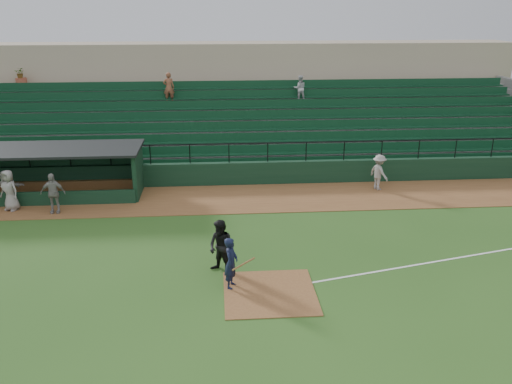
{
  "coord_description": "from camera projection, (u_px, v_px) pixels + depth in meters",
  "views": [
    {
      "loc": [
        -1.61,
        -16.38,
        9.03
      ],
      "look_at": [
        0.0,
        5.0,
        1.4
      ],
      "focal_mm": 37.61,
      "sensor_mm": 36.0,
      "label": 1
    }
  ],
  "objects": [
    {
      "name": "runner",
      "position": [
        379.0,
        172.0,
        26.95
      ],
      "size": [
        1.11,
        1.34,
        1.81
      ],
      "primitive_type": "imported",
      "rotation": [
        0.0,
        0.0,
        2.02
      ],
      "color": "gray",
      "rests_on": "warning_track"
    },
    {
      "name": "warning_track",
      "position": [
        251.0,
        198.0,
        26.04
      ],
      "size": [
        40.0,
        4.0,
        0.03
      ],
      "primitive_type": "cube",
      "color": "brown",
      "rests_on": "ground"
    },
    {
      "name": "stadium_structure",
      "position": [
        242.0,
        117.0,
        33.22
      ],
      "size": [
        38.0,
        13.08,
        6.4
      ],
      "color": "black",
      "rests_on": "ground"
    },
    {
      "name": "dugout_player_b",
      "position": [
        9.0,
        190.0,
        24.24
      ],
      "size": [
        1.1,
        0.94,
        1.9
      ],
      "primitive_type": "imported",
      "rotation": [
        0.0,
        0.0,
        -0.44
      ],
      "color": "gray",
      "rests_on": "warning_track"
    },
    {
      "name": "home_plate_dirt",
      "position": [
        270.0,
        293.0,
        17.58
      ],
      "size": [
        3.0,
        3.0,
        0.03
      ],
      "primitive_type": "cube",
      "color": "brown",
      "rests_on": "ground"
    },
    {
      "name": "dugout_player_c",
      "position": [
        7.0,
        187.0,
        25.03
      ],
      "size": [
        1.57,
        0.65,
        1.65
      ],
      "primitive_type": "imported",
      "rotation": [
        0.0,
        0.0,
        3.03
      ],
      "color": "#A6A19B",
      "rests_on": "warning_track"
    },
    {
      "name": "dugout",
      "position": [
        52.0,
        167.0,
        26.37
      ],
      "size": [
        8.9,
        3.2,
        2.42
      ],
      "color": "black",
      "rests_on": "ground"
    },
    {
      "name": "umpire",
      "position": [
        221.0,
        247.0,
        18.62
      ],
      "size": [
        1.21,
        1.18,
        1.96
      ],
      "primitive_type": "imported",
      "rotation": [
        0.0,
        0.0,
        -0.71
      ],
      "color": "black",
      "rests_on": "ground"
    },
    {
      "name": "batter_at_plate",
      "position": [
        231.0,
        263.0,
        17.67
      ],
      "size": [
        1.09,
        0.75,
        1.79
      ],
      "color": "black",
      "rests_on": "ground"
    },
    {
      "name": "ground",
      "position": [
        267.0,
        278.0,
        18.53
      ],
      "size": [
        90.0,
        90.0,
        0.0
      ],
      "primitive_type": "plane",
      "color": "#2A521A",
      "rests_on": "ground"
    },
    {
      "name": "foul_line",
      "position": [
        475.0,
        255.0,
        20.22
      ],
      "size": [
        17.49,
        4.44,
        0.01
      ],
      "primitive_type": "cube",
      "rotation": [
        0.0,
        0.0,
        0.24
      ],
      "color": "white",
      "rests_on": "ground"
    },
    {
      "name": "dugout_player_a",
      "position": [
        53.0,
        193.0,
        23.94
      ],
      "size": [
        1.1,
        0.48,
        1.85
      ],
      "primitive_type": "imported",
      "rotation": [
        0.0,
        0.0,
        0.03
      ],
      "color": "gray",
      "rests_on": "warning_track"
    }
  ]
}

